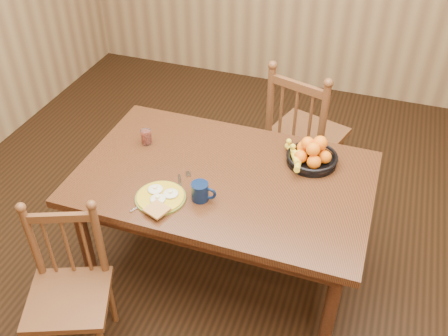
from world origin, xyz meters
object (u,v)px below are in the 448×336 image
(chair_far, at_px, (304,135))
(coffee_mug, at_px, (201,191))
(chair_near, at_px, (69,291))
(dining_table, at_px, (224,187))
(fruit_bowl, at_px, (311,155))
(breakfast_plate, at_px, (160,198))

(chair_far, height_order, coffee_mug, chair_far)
(chair_far, bearing_deg, chair_near, 79.92)
(chair_far, bearing_deg, coffee_mug, 90.65)
(dining_table, xyz_separation_m, chair_near, (-0.56, -0.76, -0.24))
(fruit_bowl, bearing_deg, dining_table, -147.80)
(dining_table, relative_size, chair_near, 1.81)
(dining_table, xyz_separation_m, chair_far, (0.28, 0.88, -0.16))
(breakfast_plate, bearing_deg, dining_table, 50.36)
(dining_table, distance_m, breakfast_plate, 0.40)
(breakfast_plate, bearing_deg, chair_near, -124.77)
(chair_near, distance_m, coffee_mug, 0.83)
(chair_near, relative_size, breakfast_plate, 2.92)
(dining_table, distance_m, coffee_mug, 0.27)
(chair_far, distance_m, chair_near, 1.85)
(breakfast_plate, height_order, fruit_bowl, fruit_bowl)
(breakfast_plate, height_order, coffee_mug, coffee_mug)
(breakfast_plate, xyz_separation_m, fruit_bowl, (0.67, 0.56, 0.04))
(chair_far, distance_m, breakfast_plate, 1.32)
(dining_table, xyz_separation_m, coffee_mug, (-0.05, -0.22, 0.14))
(chair_far, relative_size, chair_near, 1.18)
(fruit_bowl, bearing_deg, breakfast_plate, -139.93)
(chair_far, xyz_separation_m, breakfast_plate, (-0.52, -1.18, 0.26))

